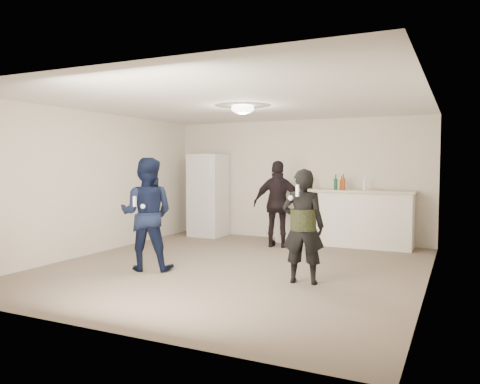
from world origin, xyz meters
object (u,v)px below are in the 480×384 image
at_px(shaker, 304,184).
at_px(man, 147,214).
at_px(counter, 343,218).
at_px(woman, 303,226).
at_px(spectator, 278,204).
at_px(fridge, 208,195).

xyz_separation_m(shaker, man, (-1.35, -3.45, -0.33)).
distance_m(counter, shaker, 1.04).
height_order(woman, spectator, spectator).
height_order(counter, shaker, shaker).
distance_m(fridge, spectator, 2.00).
bearing_deg(counter, fridge, -178.65).
xyz_separation_m(shaker, woman, (1.01, -3.21, -0.41)).
relative_size(shaker, woman, 0.11).
height_order(counter, woman, woman).
xyz_separation_m(counter, man, (-2.17, -3.36, 0.32)).
distance_m(counter, man, 4.01).
distance_m(counter, spectator, 1.32).
height_order(counter, man, man).
bearing_deg(woman, counter, -95.32).
bearing_deg(fridge, woman, -44.11).
relative_size(counter, man, 1.55).
relative_size(fridge, woman, 1.18).
xyz_separation_m(counter, shaker, (-0.81, 0.09, 0.65)).
bearing_deg(spectator, man, 57.02).
bearing_deg(counter, spectator, -145.93).
height_order(shaker, man, man).
bearing_deg(spectator, fridge, -29.42).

